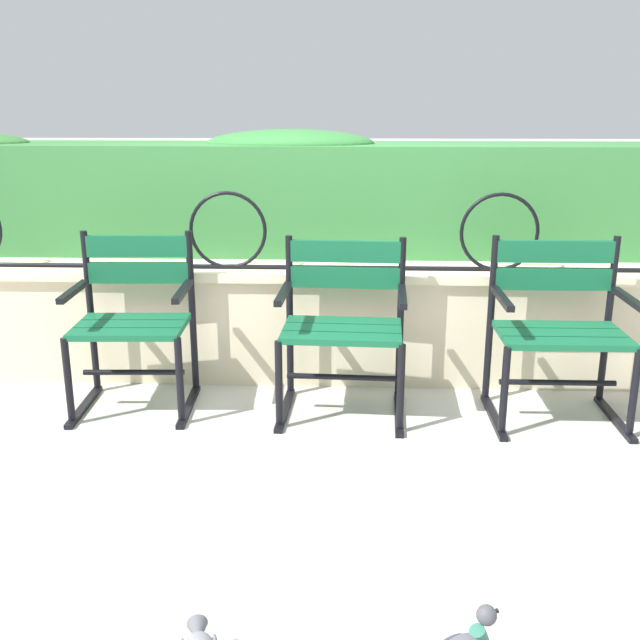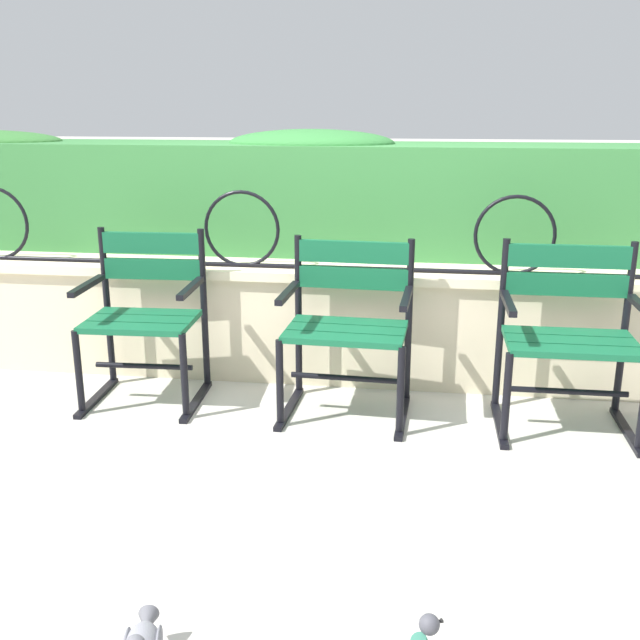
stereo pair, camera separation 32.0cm
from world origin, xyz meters
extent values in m
plane|color=#BCB7AD|center=(0.00, 0.00, 0.00)|extent=(60.00, 60.00, 0.00)
cube|color=beige|center=(0.00, 0.87, 0.29)|extent=(8.42, 0.35, 0.59)
cube|color=beige|center=(0.00, 0.87, 0.61)|extent=(8.42, 0.41, 0.05)
cylinder|color=black|center=(0.00, 0.79, 0.65)|extent=(7.86, 0.02, 0.02)
torus|color=black|center=(-0.52, 0.79, 0.85)|extent=(0.42, 0.02, 0.42)
torus|color=black|center=(0.92, 0.79, 0.85)|extent=(0.42, 0.02, 0.42)
cube|color=#387A3D|center=(0.00, 1.36, 0.96)|extent=(8.25, 0.65, 0.64)
ellipsoid|color=#317436|center=(-0.23, 1.36, 1.27)|extent=(1.00, 0.58, 0.17)
cube|color=#145B38|center=(-0.95, 0.21, 0.44)|extent=(0.54, 0.15, 0.03)
cube|color=#145B38|center=(-0.95, 0.35, 0.44)|extent=(0.54, 0.15, 0.03)
cube|color=#145B38|center=(-0.96, 0.48, 0.44)|extent=(0.54, 0.15, 0.03)
cube|color=#145B38|center=(-0.96, 0.59, 0.80)|extent=(0.54, 0.05, 0.11)
cube|color=#145B38|center=(-0.96, 0.59, 0.66)|extent=(0.54, 0.05, 0.11)
cylinder|color=black|center=(-0.69, 0.60, 0.44)|extent=(0.04, 0.04, 0.88)
cylinder|color=black|center=(-0.68, 0.17, 0.22)|extent=(0.04, 0.04, 0.44)
cube|color=black|center=(-0.68, 0.36, 0.01)|extent=(0.06, 0.52, 0.02)
cube|color=black|center=(-0.68, 0.36, 0.62)|extent=(0.05, 0.40, 0.03)
cylinder|color=black|center=(-1.23, 0.58, 0.44)|extent=(0.04, 0.04, 0.88)
cylinder|color=black|center=(-1.21, 0.15, 0.22)|extent=(0.04, 0.04, 0.44)
cube|color=black|center=(-1.22, 0.34, 0.01)|extent=(0.06, 0.52, 0.02)
cube|color=black|center=(-1.22, 0.34, 0.62)|extent=(0.05, 0.40, 0.03)
cylinder|color=black|center=(-0.95, 0.35, 0.20)|extent=(0.51, 0.05, 0.03)
cube|color=#145B38|center=(0.09, 0.19, 0.44)|extent=(0.58, 0.15, 0.03)
cube|color=#145B38|center=(0.10, 0.32, 0.44)|extent=(0.58, 0.15, 0.03)
cube|color=#145B38|center=(0.11, 0.46, 0.44)|extent=(0.58, 0.15, 0.03)
cube|color=#145B38|center=(0.11, 0.56, 0.79)|extent=(0.58, 0.06, 0.11)
cube|color=#145B38|center=(0.11, 0.56, 0.65)|extent=(0.58, 0.06, 0.11)
cylinder|color=black|center=(0.40, 0.55, 0.43)|extent=(0.04, 0.04, 0.86)
cylinder|color=black|center=(0.38, 0.12, 0.22)|extent=(0.04, 0.04, 0.44)
cube|color=black|center=(0.39, 0.31, 0.01)|extent=(0.06, 0.52, 0.02)
cube|color=black|center=(0.39, 0.31, 0.62)|extent=(0.05, 0.40, 0.03)
cylinder|color=black|center=(-0.18, 0.57, 0.43)|extent=(0.04, 0.04, 0.86)
cylinder|color=black|center=(-0.20, 0.14, 0.22)|extent=(0.04, 0.04, 0.44)
cube|color=black|center=(-0.19, 0.33, 0.01)|extent=(0.06, 0.52, 0.02)
cube|color=black|center=(-0.19, 0.33, 0.62)|extent=(0.05, 0.40, 0.03)
cylinder|color=black|center=(0.10, 0.32, 0.20)|extent=(0.55, 0.05, 0.03)
cube|color=#145B38|center=(1.15, 0.15, 0.44)|extent=(0.59, 0.13, 0.03)
cube|color=#145B38|center=(1.15, 0.29, 0.44)|extent=(0.59, 0.13, 0.03)
cube|color=#145B38|center=(1.15, 0.43, 0.44)|extent=(0.59, 0.13, 0.03)
cube|color=#145B38|center=(1.15, 0.53, 0.80)|extent=(0.59, 0.03, 0.11)
cube|color=#145B38|center=(1.15, 0.53, 0.66)|extent=(0.59, 0.03, 0.11)
cylinder|color=black|center=(1.45, 0.53, 0.44)|extent=(0.04, 0.04, 0.88)
cube|color=black|center=(1.45, 0.29, 0.01)|extent=(0.04, 0.52, 0.02)
cylinder|color=black|center=(0.85, 0.53, 0.44)|extent=(0.04, 0.04, 0.88)
cylinder|color=black|center=(0.86, 0.10, 0.22)|extent=(0.04, 0.04, 0.44)
cube|color=black|center=(0.86, 0.29, 0.01)|extent=(0.04, 0.52, 0.02)
cube|color=black|center=(0.86, 0.29, 0.62)|extent=(0.04, 0.40, 0.03)
cylinder|color=black|center=(1.15, 0.29, 0.20)|extent=(0.56, 0.03, 0.03)
cone|color=#595960|center=(-0.27, -1.42, 0.10)|extent=(0.08, 0.09, 0.06)
sphere|color=#494951|center=(0.51, -1.43, 0.20)|extent=(0.06, 0.06, 0.06)
cone|color=black|center=(0.53, -1.41, 0.19)|extent=(0.03, 0.02, 0.01)
camera|label=1|loc=(0.13, -3.11, 1.51)|focal=41.39mm
camera|label=2|loc=(0.45, -3.08, 1.51)|focal=41.39mm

